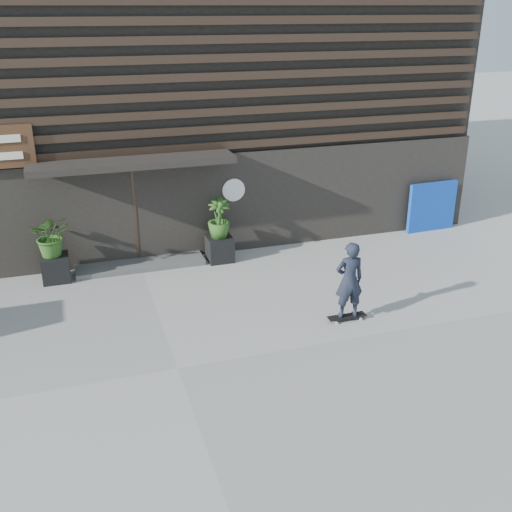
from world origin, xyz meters
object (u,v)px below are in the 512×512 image
object	(u,v)px
skateboarder	(349,280)
planter_pot_right	(220,249)
planter_pot_left	(56,268)
blue_tarp	(432,207)

from	to	relation	value
skateboarder	planter_pot_right	bearing A→B (deg)	113.50
planter_pot_left	blue_tarp	bearing A→B (deg)	1.74
planter_pot_right	blue_tarp	bearing A→B (deg)	2.84
planter_pot_left	skateboarder	size ratio (longest dim) A/B	0.36
planter_pot_right	skateboarder	world-z (taller)	skateboarder
blue_tarp	skateboarder	distance (m)	5.99
blue_tarp	skateboarder	xyz separation A→B (m)	(-4.44, -4.01, 0.18)
planter_pot_right	skateboarder	bearing A→B (deg)	-66.50
planter_pot_right	skateboarder	distance (m)	4.09
planter_pot_left	skateboarder	world-z (taller)	skateboarder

